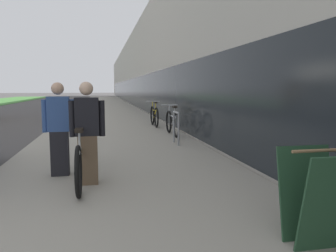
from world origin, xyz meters
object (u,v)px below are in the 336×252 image
object	(u,v)px
person_rider	(87,133)
sandwich_board_sign	(318,197)
tandem_bicycle	(82,155)
person_bystander	(59,129)
bike_rack_hoop	(176,124)
cruiser_bike_nearest	(172,123)
cruiser_bike_middle	(154,116)

from	to	relation	value
person_rider	sandwich_board_sign	distance (m)	3.24
tandem_bicycle	person_bystander	xyz separation A→B (m)	(-0.38, 0.26, 0.39)
bike_rack_hoop	sandwich_board_sign	world-z (taller)	sandwich_board_sign
person_rider	cruiser_bike_nearest	bearing A→B (deg)	63.96
cruiser_bike_nearest	person_bystander	bearing A→B (deg)	-123.99
person_rider	cruiser_bike_middle	xyz separation A→B (m)	(2.18, 7.26, -0.38)
tandem_bicycle	cruiser_bike_middle	size ratio (longest dim) A/B	1.57
cruiser_bike_nearest	sandwich_board_sign	distance (m)	7.20
person_rider	sandwich_board_sign	world-z (taller)	person_rider
person_rider	bike_rack_hoop	distance (m)	3.85
cruiser_bike_middle	sandwich_board_sign	size ratio (longest dim) A/B	1.89
person_bystander	sandwich_board_sign	xyz separation A→B (m)	(2.62, -3.02, -0.32)
person_bystander	cruiser_bike_nearest	xyz separation A→B (m)	(2.82, 4.18, -0.38)
person_bystander	cruiser_bike_middle	world-z (taller)	person_bystander
bike_rack_hoop	cruiser_bike_middle	world-z (taller)	cruiser_bike_middle
person_rider	cruiser_bike_nearest	xyz separation A→B (m)	(2.34, 4.78, -0.38)
bike_rack_hoop	cruiser_bike_nearest	xyz separation A→B (m)	(0.24, 1.56, -0.13)
cruiser_bike_middle	sandwich_board_sign	world-z (taller)	cruiser_bike_middle
cruiser_bike_middle	sandwich_board_sign	distance (m)	9.68
tandem_bicycle	cruiser_bike_nearest	bearing A→B (deg)	61.22
cruiser_bike_nearest	sandwich_board_sign	xyz separation A→B (m)	(-0.20, -7.20, 0.06)
person_bystander	cruiser_bike_nearest	world-z (taller)	person_bystander
tandem_bicycle	person_rider	size ratio (longest dim) A/B	1.74
bike_rack_hoop	cruiser_bike_middle	xyz separation A→B (m)	(0.08, 4.04, -0.12)
person_bystander	cruiser_bike_middle	bearing A→B (deg)	68.25
person_rider	person_bystander	world-z (taller)	same
tandem_bicycle	person_bystander	size ratio (longest dim) A/B	1.74
person_bystander	cruiser_bike_middle	distance (m)	7.18
cruiser_bike_nearest	cruiser_bike_middle	bearing A→B (deg)	93.69
cruiser_bike_nearest	cruiser_bike_middle	size ratio (longest dim) A/B	1.06
cruiser_bike_middle	sandwich_board_sign	xyz separation A→B (m)	(-0.04, -9.68, 0.06)
person_rider	sandwich_board_sign	xyz separation A→B (m)	(2.14, -2.41, -0.32)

